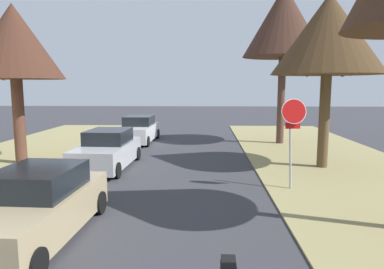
{
  "coord_description": "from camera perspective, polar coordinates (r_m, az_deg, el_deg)",
  "views": [
    {
      "loc": [
        1.6,
        0.2,
        3.38
      ],
      "look_at": [
        1.14,
        11.82,
        1.78
      ],
      "focal_mm": 32.96,
      "sensor_mm": 36.0,
      "label": 1
    }
  ],
  "objects": [
    {
      "name": "street_tree_right_far",
      "position": [
        21.5,
        14.63,
        17.19
      ],
      "size": [
        4.57,
        4.57,
        8.95
      ],
      "color": "#50362C",
      "rests_on": "grass_verge_right"
    },
    {
      "name": "street_tree_right_mid_b",
      "position": [
        15.48,
        21.21,
        14.78
      ],
      "size": [
        4.44,
        4.44,
        6.97
      ],
      "color": "brown",
      "rests_on": "grass_verge_right"
    },
    {
      "name": "parked_sedan_tan",
      "position": [
        8.7,
        -23.9,
        -10.65
      ],
      "size": [
        2.08,
        4.46,
        1.57
      ],
      "color": "tan",
      "rests_on": "ground"
    },
    {
      "name": "stop_sign_far",
      "position": [
        11.76,
        16.0,
        1.62
      ],
      "size": [
        0.82,
        0.58,
        2.94
      ],
      "color": "#9EA0A5",
      "rests_on": "grass_verge_right"
    },
    {
      "name": "street_tree_left_mid_b",
      "position": [
        16.97,
        -26.88,
        13.11
      ],
      "size": [
        4.04,
        4.04,
        6.75
      ],
      "color": "brown",
      "rests_on": "grass_verge_left"
    },
    {
      "name": "parked_sedan_silver",
      "position": [
        15.09,
        -13.48,
        -2.53
      ],
      "size": [
        2.08,
        4.46,
        1.57
      ],
      "color": "#BCBCC1",
      "rests_on": "ground"
    },
    {
      "name": "parked_sedan_white",
      "position": [
        21.68,
        -8.63,
        0.7
      ],
      "size": [
        2.08,
        4.46,
        1.57
      ],
      "color": "white",
      "rests_on": "ground"
    }
  ]
}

